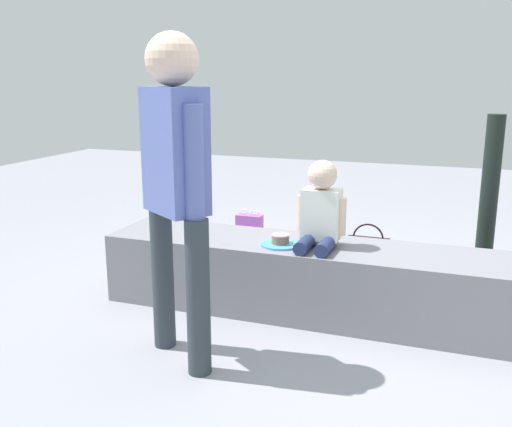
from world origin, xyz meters
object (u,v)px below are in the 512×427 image
(cake_box_white, at_px, (433,257))
(cake_plate, at_px, (280,242))
(handbag_black_leather, at_px, (367,256))
(child_seated, at_px, (321,209))
(adult_standing, at_px, (176,171))
(water_bottle_near_gift, at_px, (334,252))
(gift_bag, at_px, (249,234))

(cake_box_white, bearing_deg, cake_plate, -122.78)
(cake_box_white, xyz_separation_m, handbag_black_leather, (-0.42, -0.38, 0.08))
(child_seated, relative_size, cake_box_white, 1.59)
(child_seated, relative_size, adult_standing, 0.32)
(water_bottle_near_gift, bearing_deg, handbag_black_leather, -28.66)
(gift_bag, distance_m, water_bottle_near_gift, 0.67)
(child_seated, xyz_separation_m, cake_box_white, (0.58, 1.17, -0.57))
(cake_box_white, bearing_deg, water_bottle_near_gift, -160.93)
(adult_standing, distance_m, cake_box_white, 2.35)
(adult_standing, relative_size, handbag_black_leather, 4.19)
(water_bottle_near_gift, bearing_deg, adult_standing, -103.20)
(gift_bag, distance_m, handbag_black_leather, 0.95)
(child_seated, distance_m, cake_plate, 0.29)
(child_seated, bearing_deg, gift_bag, 129.19)
(child_seated, distance_m, adult_standing, 0.93)
(child_seated, bearing_deg, handbag_black_leather, 78.95)
(cake_plate, bearing_deg, water_bottle_near_gift, 84.23)
(child_seated, xyz_separation_m, gift_bag, (-0.78, 0.95, -0.47))
(child_seated, height_order, water_bottle_near_gift, child_seated)
(water_bottle_near_gift, relative_size, cake_box_white, 0.68)
(cake_box_white, height_order, handbag_black_leather, handbag_black_leather)
(child_seated, height_order, handbag_black_leather, child_seated)
(adult_standing, distance_m, water_bottle_near_gift, 1.89)
(cake_box_white, bearing_deg, gift_bag, -171.04)
(adult_standing, distance_m, handbag_black_leather, 1.83)
(water_bottle_near_gift, relative_size, handbag_black_leather, 0.56)
(gift_bag, distance_m, cake_box_white, 1.37)
(adult_standing, height_order, cake_box_white, adult_standing)
(handbag_black_leather, bearing_deg, cake_box_white, 42.22)
(adult_standing, bearing_deg, cake_box_white, 60.40)
(cake_plate, relative_size, gift_bag, 0.64)
(adult_standing, relative_size, cake_plate, 6.81)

